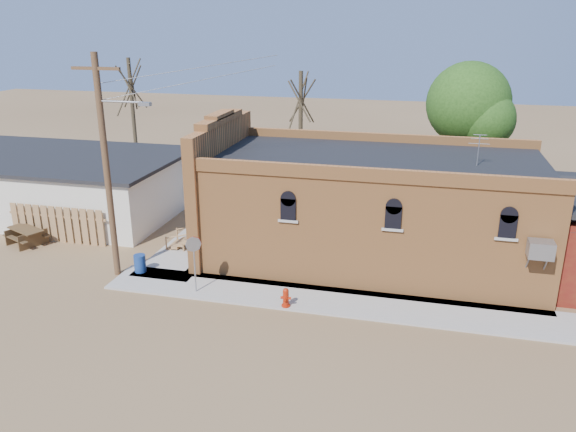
% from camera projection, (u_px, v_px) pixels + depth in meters
% --- Properties ---
extents(ground, '(120.00, 120.00, 0.00)m').
position_uv_depth(ground, '(302.00, 310.00, 20.64)').
color(ground, brown).
rests_on(ground, ground).
extents(sidewalk_south, '(19.00, 2.20, 0.08)m').
position_uv_depth(sidewalk_south, '(346.00, 302.00, 21.11)').
color(sidewalk_south, '#9E9991').
rests_on(sidewalk_south, ground).
extents(sidewalk_west, '(2.60, 10.00, 0.08)m').
position_uv_depth(sidewalk_west, '(203.00, 237.00, 27.56)').
color(sidewalk_west, '#9E9991').
rests_on(sidewalk_west, ground).
extents(brick_bar, '(16.40, 7.97, 6.30)m').
position_uv_depth(brick_bar, '(366.00, 208.00, 24.54)').
color(brick_bar, '#CC7D3E').
rests_on(brick_bar, ground).
extents(storage_building, '(20.40, 8.40, 3.17)m').
position_uv_depth(storage_building, '(6.00, 179.00, 31.76)').
color(storage_building, '#BAB8A8').
rests_on(storage_building, ground).
extents(wood_fence, '(5.20, 0.10, 1.80)m').
position_uv_depth(wood_fence, '(57.00, 224.00, 26.73)').
color(wood_fence, olive).
rests_on(wood_fence, ground).
extents(utility_pole, '(3.12, 0.26, 9.00)m').
position_uv_depth(utility_pole, '(107.00, 164.00, 22.02)').
color(utility_pole, '#462C1C').
rests_on(utility_pole, ground).
extents(tree_bare_near, '(2.80, 2.80, 7.65)m').
position_uv_depth(tree_bare_near, '(301.00, 99.00, 31.29)').
color(tree_bare_near, '#443927').
rests_on(tree_bare_near, ground).
extents(tree_bare_far, '(2.80, 2.80, 8.16)m').
position_uv_depth(tree_bare_far, '(130.00, 85.00, 34.58)').
color(tree_bare_far, '#443927').
rests_on(tree_bare_far, ground).
extents(tree_leafy, '(4.40, 4.40, 8.15)m').
position_uv_depth(tree_leafy, '(468.00, 104.00, 29.72)').
color(tree_leafy, '#443927').
rests_on(tree_leafy, ground).
extents(fire_hydrant, '(0.43, 0.41, 0.74)m').
position_uv_depth(fire_hydrant, '(286.00, 297.00, 20.63)').
color(fire_hydrant, '#A51F09').
rests_on(fire_hydrant, sidewalk_south).
extents(stop_sign, '(0.54, 0.39, 2.29)m').
position_uv_depth(stop_sign, '(194.00, 250.00, 21.34)').
color(stop_sign, gray).
rests_on(stop_sign, sidewalk_south).
extents(trash_barrel, '(0.60, 0.60, 0.75)m').
position_uv_depth(trash_barrel, '(140.00, 263.00, 23.52)').
color(trash_barrel, navy).
rests_on(trash_barrel, sidewalk_west).
extents(picnic_table, '(2.30, 2.06, 0.79)m').
position_uv_depth(picnic_table, '(26.00, 234.00, 26.61)').
color(picnic_table, '#4B351E').
rests_on(picnic_table, ground).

